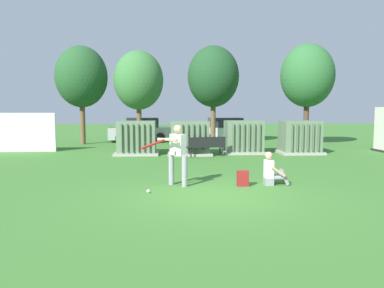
# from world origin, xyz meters

# --- Properties ---
(ground_plane) EXTENTS (96.00, 96.00, 0.00)m
(ground_plane) POSITION_xyz_m (0.00, 0.00, 0.00)
(ground_plane) COLOR #3D752D
(fence_panel) EXTENTS (4.80, 0.12, 2.00)m
(fence_panel) POSITION_xyz_m (-9.44, 10.50, 1.00)
(fence_panel) COLOR silver
(fence_panel) RESTS_ON ground
(transformer_west) EXTENTS (2.10, 1.70, 1.62)m
(transformer_west) POSITION_xyz_m (-2.72, 8.98, 0.79)
(transformer_west) COLOR #9E9B93
(transformer_west) RESTS_ON ground
(transformer_mid_west) EXTENTS (2.10, 1.70, 1.62)m
(transformer_mid_west) POSITION_xyz_m (-0.17, 8.76, 0.79)
(transformer_mid_west) COLOR #9E9B93
(transformer_mid_west) RESTS_ON ground
(transformer_mid_east) EXTENTS (2.10, 1.70, 1.62)m
(transformer_mid_east) POSITION_xyz_m (2.54, 9.22, 0.79)
(transformer_mid_east) COLOR #9E9B93
(transformer_mid_east) RESTS_ON ground
(transformer_east) EXTENTS (2.10, 1.70, 1.62)m
(transformer_east) POSITION_xyz_m (5.30, 8.91, 0.79)
(transformer_east) COLOR #9E9B93
(transformer_east) RESTS_ON ground
(park_bench) EXTENTS (1.84, 0.83, 0.92)m
(park_bench) POSITION_xyz_m (0.57, 7.93, 0.54)
(park_bench) COLOR black
(park_bench) RESTS_ON ground
(batter) EXTENTS (1.23, 1.40, 1.74)m
(batter) POSITION_xyz_m (-0.90, 1.38, 0.98)
(batter) COLOR gray
(batter) RESTS_ON ground
(sports_ball) EXTENTS (0.09, 0.09, 0.09)m
(sports_ball) POSITION_xyz_m (-1.66, 0.51, 0.04)
(sports_ball) COLOR white
(sports_ball) RESTS_ON ground
(seated_spectator) EXTENTS (0.72, 0.55, 0.96)m
(seated_spectator) POSITION_xyz_m (1.85, 1.39, 0.38)
(seated_spectator) COLOR gray
(seated_spectator) RESTS_ON ground
(backpack) EXTENTS (0.32, 0.27, 0.44)m
(backpack) POSITION_xyz_m (0.97, 1.26, 0.21)
(backpack) COLOR maroon
(backpack) RESTS_ON ground
(tree_left) EXTENTS (3.19, 3.19, 6.10)m
(tree_left) POSITION_xyz_m (-6.60, 14.59, 4.18)
(tree_left) COLOR brown
(tree_left) RESTS_ON ground
(tree_center_left) EXTENTS (2.99, 2.99, 5.71)m
(tree_center_left) POSITION_xyz_m (-3.00, 13.77, 3.92)
(tree_center_left) COLOR brown
(tree_center_left) RESTS_ON ground
(tree_center_right) EXTENTS (3.21, 3.21, 6.14)m
(tree_center_right) POSITION_xyz_m (1.60, 14.37, 4.21)
(tree_center_right) COLOR brown
(tree_center_right) RESTS_ON ground
(tree_right) EXTENTS (3.21, 3.21, 6.13)m
(tree_right) POSITION_xyz_m (7.20, 13.25, 4.21)
(tree_right) COLOR #4C3828
(tree_right) RESTS_ON ground
(parked_car_leftmost) EXTENTS (4.33, 2.20, 1.62)m
(parked_car_leftmost) POSITION_xyz_m (-3.11, 16.26, 0.75)
(parked_car_leftmost) COLOR #B2B2B7
(parked_car_leftmost) RESTS_ON ground
(parked_car_left_of_center) EXTENTS (4.37, 2.28, 1.62)m
(parked_car_left_of_center) POSITION_xyz_m (2.51, 15.99, 0.75)
(parked_car_left_of_center) COLOR silver
(parked_car_left_of_center) RESTS_ON ground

